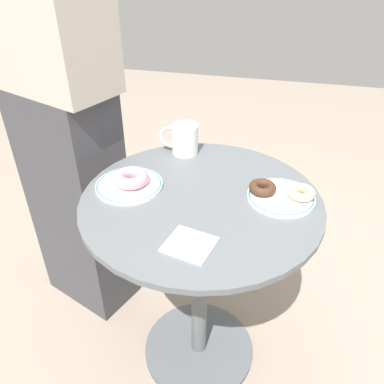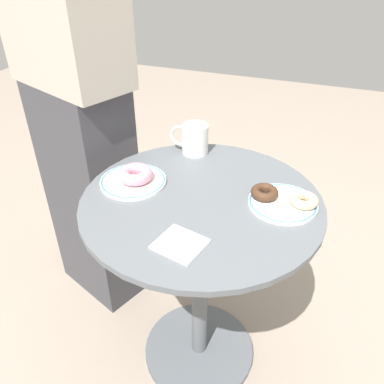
{
  "view_description": "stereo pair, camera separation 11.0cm",
  "coord_description": "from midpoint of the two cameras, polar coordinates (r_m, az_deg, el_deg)",
  "views": [
    {
      "loc": [
        0.19,
        -0.9,
        1.37
      ],
      "look_at": [
        -0.02,
        -0.02,
        0.76
      ],
      "focal_mm": 36.2,
      "sensor_mm": 36.0,
      "label": 1
    },
    {
      "loc": [
        0.3,
        -0.87,
        1.37
      ],
      "look_at": [
        -0.02,
        -0.02,
        0.76
      ],
      "focal_mm": 36.2,
      "sensor_mm": 36.0,
      "label": 2
    }
  ],
  "objects": [
    {
      "name": "cafe_table",
      "position": [
        1.29,
        3.73,
        -10.63
      ],
      "size": [
        0.7,
        0.7,
        0.73
      ],
      "color": "#565B60",
      "rests_on": "ground"
    },
    {
      "name": "paper_napkin",
      "position": [
        0.96,
        1.54,
        -7.79
      ],
      "size": [
        0.14,
        0.13,
        0.01
      ],
      "primitive_type": "cube",
      "rotation": [
        0.0,
        0.0,
        -0.22
      ],
      "color": "white",
      "rests_on": "cafe_table"
    },
    {
      "name": "ground_plane",
      "position": [
        1.66,
        3.08,
        -22.6
      ],
      "size": [
        7.0,
        7.0,
        0.02
      ],
      "primitive_type": "cube",
      "color": "gray"
    },
    {
      "name": "plate_right",
      "position": [
        1.13,
        15.94,
        -1.67
      ],
      "size": [
        0.19,
        0.19,
        0.01
      ],
      "color": "white",
      "rests_on": "cafe_table"
    },
    {
      "name": "donut_chocolate",
      "position": [
        1.13,
        13.39,
        -0.13
      ],
      "size": [
        0.1,
        0.1,
        0.03
      ],
      "primitive_type": "torus",
      "rotation": [
        0.0,
        0.0,
        1.87
      ],
      "color": "#422819",
      "rests_on": "plate_right"
    },
    {
      "name": "donut_pink_frosted",
      "position": [
        1.18,
        -5.76,
        2.54
      ],
      "size": [
        0.13,
        0.13,
        0.04
      ],
      "primitive_type": "torus",
      "rotation": [
        0.0,
        0.0,
        1.8
      ],
      "color": "pink",
      "rests_on": "plate_left"
    },
    {
      "name": "donut_glazed",
      "position": [
        1.13,
        18.88,
        -1.23
      ],
      "size": [
        0.08,
        0.08,
        0.03
      ],
      "primitive_type": "torus",
      "rotation": [
        0.0,
        0.0,
        3.1
      ],
      "color": "#E0B789",
      "rests_on": "plate_right"
    },
    {
      "name": "coffee_mug",
      "position": [
        1.34,
        2.67,
        7.78
      ],
      "size": [
        0.14,
        0.09,
        0.1
      ],
      "color": "white",
      "rests_on": "cafe_table"
    },
    {
      "name": "person_figure",
      "position": [
        1.43,
        -14.68,
        13.31
      ],
      "size": [
        0.48,
        0.36,
        1.81
      ],
      "color": "#3D3D42",
      "rests_on": "ground"
    },
    {
      "name": "plate_left",
      "position": [
        1.19,
        -6.06,
        1.54
      ],
      "size": [
        0.2,
        0.2,
        0.01
      ],
      "color": "white",
      "rests_on": "cafe_table"
    }
  ]
}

